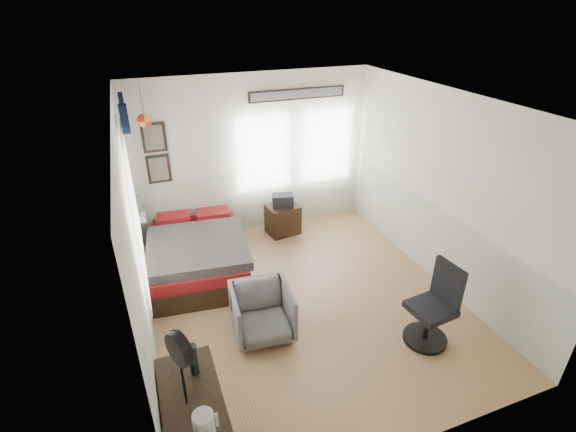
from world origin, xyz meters
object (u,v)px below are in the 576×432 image
Objects in this scene: bed at (198,254)px; task_chair at (434,311)px; nightstand at (283,219)px; armchair at (262,312)px.

task_chair is at bearing -39.24° from bed.
bed is 3.88× the size of nightstand.
bed reaches higher than nightstand.
armchair reaches higher than nightstand.
armchair reaches higher than bed.
bed is at bearing -165.27° from nightstand.
task_chair is (2.36, -2.41, 0.13)m from bed.
task_chair is at bearing -83.70° from nightstand.
nightstand is at bearing 28.91° from bed.
armchair is 2.03m from task_chair.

